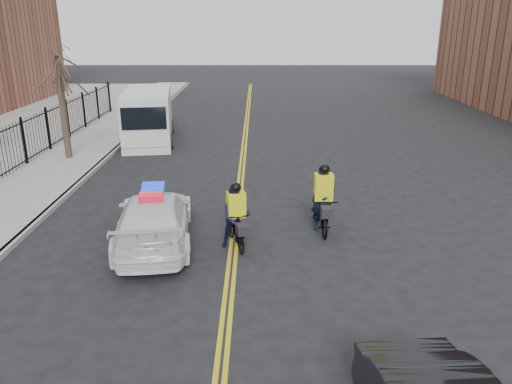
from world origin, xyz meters
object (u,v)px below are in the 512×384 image
object	(u,v)px
cyclist_near	(323,207)
cargo_van	(148,117)
cyclist_far	(236,222)
police_cruiser	(154,219)

from	to	relation	value
cyclist_near	cargo_van	bearing A→B (deg)	121.39
cyclist_near	cyclist_far	size ratio (longest dim) A/B	1.10
police_cruiser	cyclist_near	size ratio (longest dim) A/B	2.46
police_cruiser	cargo_van	size ratio (longest dim) A/B	0.80
cargo_van	cyclist_far	size ratio (longest dim) A/B	3.39
cyclist_far	cyclist_near	bearing A→B (deg)	8.53
police_cruiser	cyclist_far	xyz separation A→B (m)	(2.25, -0.20, 0.00)
cargo_van	cyclist_near	distance (m)	13.45
police_cruiser	cyclist_far	bearing A→B (deg)	167.69
police_cruiser	cyclist_far	world-z (taller)	cyclist_far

